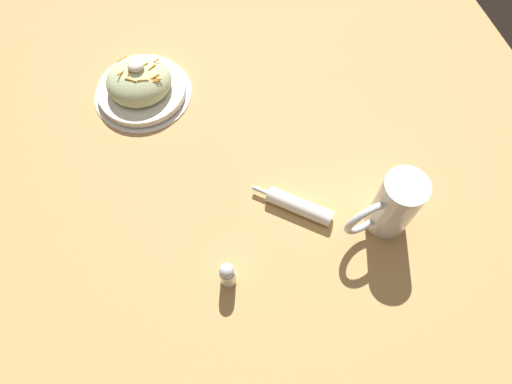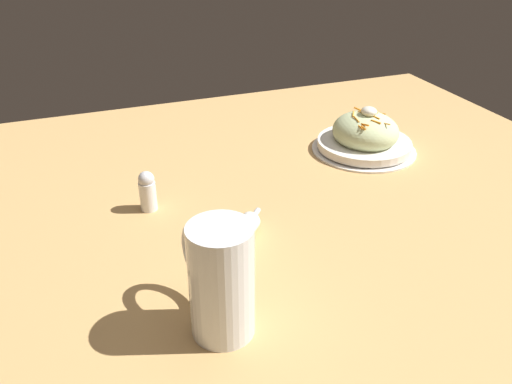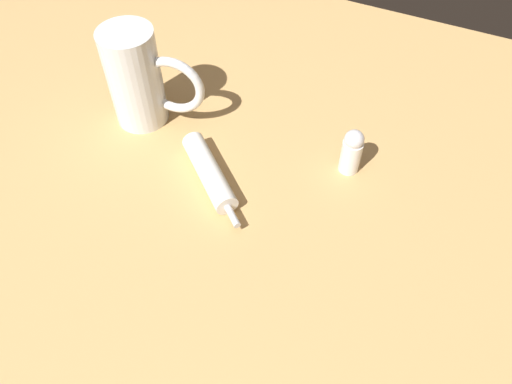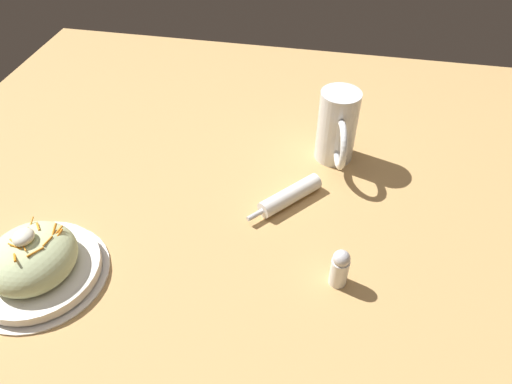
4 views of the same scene
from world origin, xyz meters
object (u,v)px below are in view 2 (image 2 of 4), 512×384
object	(u,v)px
salad_plate	(365,137)
salt_shaker	(147,191)
beer_mug	(220,284)
napkin_roll	(236,241)

from	to	relation	value
salad_plate	salt_shaker	world-z (taller)	salad_plate
beer_mug	salt_shaker	world-z (taller)	beer_mug
salad_plate	salt_shaker	xyz separation A→B (m)	(0.09, -0.51, 0.00)
napkin_roll	beer_mug	bearing A→B (deg)	-25.24
beer_mug	napkin_roll	distance (m)	0.19
beer_mug	napkin_roll	size ratio (longest dim) A/B	1.08
salad_plate	beer_mug	distance (m)	0.65
beer_mug	salt_shaker	size ratio (longest dim) A/B	2.10
napkin_roll	salt_shaker	size ratio (longest dim) A/B	1.94
salad_plate	salt_shaker	size ratio (longest dim) A/B	3.04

